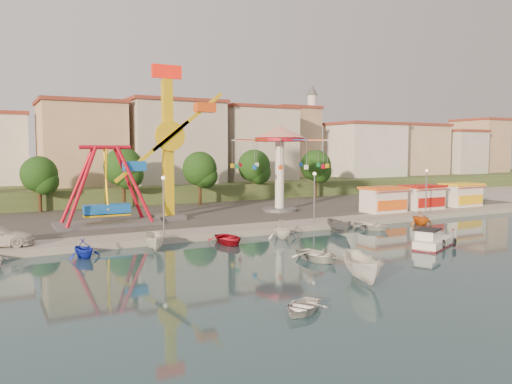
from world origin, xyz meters
TOP-DOWN VIEW (x-y plane):
  - ground at (0.00, 0.00)m, footprint 200.00×200.00m
  - quay_deck at (0.00, 62.00)m, footprint 200.00×100.00m
  - asphalt_pad at (0.00, 30.00)m, footprint 90.00×28.00m
  - hill_terrace at (0.00, 67.00)m, footprint 200.00×60.00m
  - pirate_ship_ride at (-11.07, 21.82)m, footprint 10.00×5.00m
  - kamikaze_tower at (-3.92, 22.46)m, footprint 8.04×3.10m
  - wave_swinger at (10.02, 23.30)m, footprint 11.60×11.60m
  - booth_left at (20.62, 16.49)m, footprint 5.40×3.78m
  - booth_mid at (27.16, 16.49)m, footprint 5.40×3.78m
  - booth_right at (34.36, 16.49)m, footprint 5.40×3.78m
  - lamp_post_1 at (-8.00, 13.00)m, footprint 0.14×0.14m
  - lamp_post_2 at (8.00, 13.00)m, footprint 0.14×0.14m
  - lamp_post_3 at (24.00, 13.00)m, footprint 0.14×0.14m
  - tree_1 at (-16.00, 36.24)m, footprint 4.35×4.35m
  - tree_2 at (-6.00, 35.81)m, footprint 5.02×5.02m
  - tree_3 at (4.00, 34.36)m, footprint 4.68×4.68m
  - tree_4 at (14.00, 37.35)m, footprint 4.86×4.86m
  - tree_5 at (24.00, 35.54)m, footprint 4.83×4.83m
  - building_2 at (-8.19, 51.96)m, footprint 11.95×9.28m
  - building_3 at (5.60, 48.80)m, footprint 12.59×10.50m
  - building_4 at (19.07, 52.20)m, footprint 10.75×9.23m
  - building_5 at (32.37, 50.33)m, footprint 12.77×10.96m
  - building_6 at (44.15, 48.77)m, footprint 8.23×8.98m
  - building_7 at (56.03, 53.70)m, footprint 11.59×10.93m
  - building_8 at (69.93, 47.19)m, footprint 12.84×9.28m
  - building_9 at (83.46, 49.95)m, footprint 12.95×9.17m
  - minaret at (36.00, 54.00)m, footprint 2.80×2.80m
  - cabin_motorboat at (11.00, 0.15)m, footprint 5.32×3.82m
  - rowboat_a at (-0.27, 0.68)m, footprint 3.17×4.24m
  - rowboat_b at (-7.86, -8.63)m, footprint 3.66×3.42m
  - skiff at (-1.35, -5.61)m, footprint 3.24×4.96m
  - moored_boat_1 at (-15.32, 9.80)m, footprint 3.09×3.34m
  - moored_boat_2 at (-9.83, 9.80)m, footprint 2.24×4.09m
  - moored_boat_3 at (-3.28, 9.80)m, footprint 3.26×4.35m
  - moored_boat_4 at (2.14, 9.80)m, footprint 3.08×3.49m
  - moored_boat_5 at (8.75, 9.80)m, footprint 1.61×3.64m
  - moored_boat_6 at (13.03, 9.80)m, footprint 3.56×4.50m
  - moored_boat_7 at (19.80, 9.80)m, footprint 3.12×3.44m

SIDE VIEW (x-z plane):
  - ground at x=0.00m, z-range 0.00..0.00m
  - quay_deck at x=0.00m, z-range 0.00..0.60m
  - rowboat_b at x=-7.86m, z-range 0.00..0.62m
  - rowboat_a at x=-0.27m, z-range 0.00..0.84m
  - moored_boat_6 at x=13.03m, z-range 0.00..0.84m
  - moored_boat_3 at x=-3.28m, z-range 0.00..0.86m
  - cabin_motorboat at x=11.00m, z-range -0.41..1.35m
  - asphalt_pad at x=0.00m, z-range 0.60..0.61m
  - moored_boat_5 at x=8.75m, z-range 0.00..1.37m
  - moored_boat_1 at x=-15.32m, z-range 0.00..1.45m
  - moored_boat_2 at x=-9.83m, z-range 0.00..1.49m
  - moored_boat_7 at x=19.80m, z-range 0.00..1.57m
  - moored_boat_4 at x=2.14m, z-range 0.00..1.73m
  - skiff at x=-1.35m, z-range 0.00..1.79m
  - hill_terrace at x=0.00m, z-range 0.00..3.00m
  - booth_left at x=20.62m, z-range 0.62..3.70m
  - booth_mid at x=27.16m, z-range 0.62..3.70m
  - booth_right at x=34.36m, z-range 0.62..3.70m
  - lamp_post_1 at x=-8.00m, z-range 0.60..5.60m
  - lamp_post_2 at x=8.00m, z-range 0.60..5.60m
  - lamp_post_3 at x=24.00m, z-range 0.60..5.60m
  - pirate_ship_ride at x=-11.07m, z-range 0.39..8.39m
  - tree_1 at x=-16.00m, z-range 1.80..8.60m
  - tree_3 at x=4.00m, z-range 1.90..9.21m
  - tree_5 at x=24.00m, z-range 1.94..9.48m
  - tree_4 at x=14.00m, z-range 1.95..9.55m
  - tree_2 at x=-6.00m, z-range 1.99..9.84m
  - building_7 at x=56.03m, z-range 3.00..11.76m
  - building_3 at x=5.60m, z-range 3.00..12.20m
  - building_9 at x=83.46m, z-range 3.00..12.21m
  - building_4 at x=19.07m, z-range 3.00..12.24m
  - wave_swinger at x=10.02m, z-range 3.00..13.40m
  - kamikaze_tower at x=-3.92m, z-range 0.16..16.66m
  - building_5 at x=32.37m, z-range 3.00..14.21m
  - building_2 at x=-8.19m, z-range 3.00..14.23m
  - building_6 at x=44.15m, z-range 3.00..15.36m
  - building_8 at x=69.93m, z-range 3.00..15.58m
  - minaret at x=36.00m, z-range 3.55..21.55m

